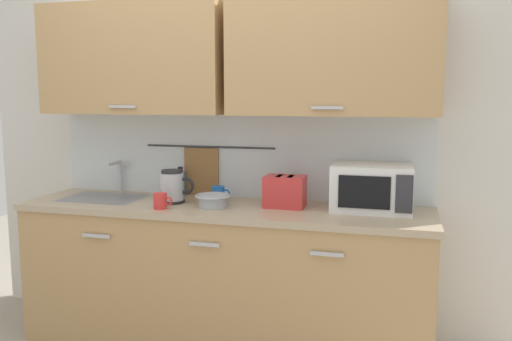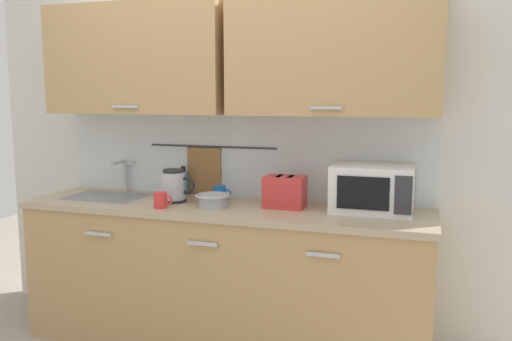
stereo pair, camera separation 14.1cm
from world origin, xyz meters
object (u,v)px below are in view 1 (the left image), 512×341
at_px(electric_kettle, 173,187).
at_px(microwave, 372,187).
at_px(mixing_bowl, 213,200).
at_px(dish_soap_bottle, 181,183).
at_px(toaster, 285,191).
at_px(mug_near_sink, 161,201).
at_px(mug_by_kettle, 219,193).

bearing_deg(electric_kettle, microwave, 5.22).
bearing_deg(mixing_bowl, dish_soap_bottle, 139.25).
bearing_deg(electric_kettle, mixing_bowl, -11.13).
bearing_deg(dish_soap_bottle, toaster, -12.77).
xyz_separation_m(microwave, electric_kettle, (-1.22, -0.11, -0.03)).
relative_size(microwave, dish_soap_bottle, 2.35).
bearing_deg(mug_near_sink, electric_kettle, 91.79).
height_order(mug_near_sink, toaster, toaster).
bearing_deg(mug_by_kettle, mug_near_sink, -127.76).
relative_size(mug_near_sink, mug_by_kettle, 1.00).
height_order(dish_soap_bottle, mug_by_kettle, dish_soap_bottle).
xyz_separation_m(microwave, toaster, (-0.51, -0.05, -0.04)).
relative_size(microwave, toaster, 1.80).
distance_m(microwave, mug_by_kettle, 0.97).
distance_m(electric_kettle, mug_near_sink, 0.19).
xyz_separation_m(mug_near_sink, mixing_bowl, (0.28, 0.13, -0.00)).
distance_m(dish_soap_bottle, toaster, 0.77).
distance_m(electric_kettle, toaster, 0.71).
relative_size(mixing_bowl, mug_by_kettle, 1.78).
xyz_separation_m(mixing_bowl, mug_by_kettle, (-0.03, 0.19, 0.00)).
bearing_deg(electric_kettle, mug_near_sink, -88.21).
bearing_deg(mug_by_kettle, microwave, -1.60).
height_order(dish_soap_bottle, toaster, dish_soap_bottle).
height_order(microwave, mug_by_kettle, microwave).
xyz_separation_m(electric_kettle, mixing_bowl, (0.29, -0.06, -0.06)).
relative_size(mixing_bowl, toaster, 0.84).
bearing_deg(mixing_bowl, electric_kettle, 168.87).
bearing_deg(mixing_bowl, mug_near_sink, -155.35).
bearing_deg(mug_by_kettle, mixing_bowl, -81.01).
relative_size(electric_kettle, mug_by_kettle, 1.89).
bearing_deg(dish_soap_bottle, microwave, -5.47).
bearing_deg(mug_near_sink, mixing_bowl, 24.65).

